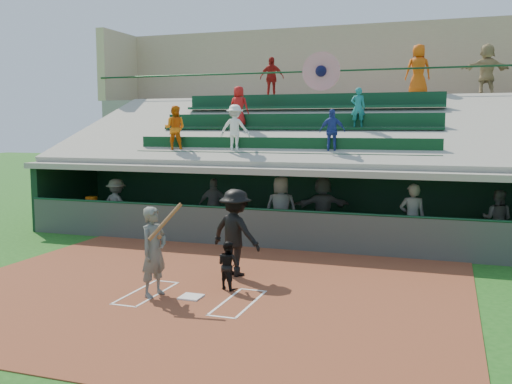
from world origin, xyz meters
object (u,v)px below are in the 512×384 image
(batter_at_plate, at_px, (154,251))
(white_table, at_px, (91,218))
(catcher, at_px, (228,265))
(water_cooler, at_px, (91,202))
(home_plate, at_px, (191,297))

(batter_at_plate, xyz_separation_m, white_table, (-5.70, 6.00, -0.55))
(catcher, relative_size, water_cooler, 2.70)
(water_cooler, bearing_deg, white_table, -152.60)
(batter_at_plate, relative_size, white_table, 2.42)
(catcher, bearing_deg, white_table, -12.25)
(catcher, xyz_separation_m, white_table, (-6.95, 5.07, -0.15))
(batter_at_plate, height_order, white_table, batter_at_plate)
(batter_at_plate, relative_size, catcher, 1.88)
(white_table, distance_m, water_cooler, 0.55)
(batter_at_plate, distance_m, catcher, 1.61)
(catcher, distance_m, water_cooler, 8.60)
(home_plate, bearing_deg, batter_at_plate, -172.01)
(white_table, bearing_deg, water_cooler, 32.99)
(catcher, xyz_separation_m, water_cooler, (-6.92, 5.08, 0.40))
(home_plate, bearing_deg, catcher, 59.53)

